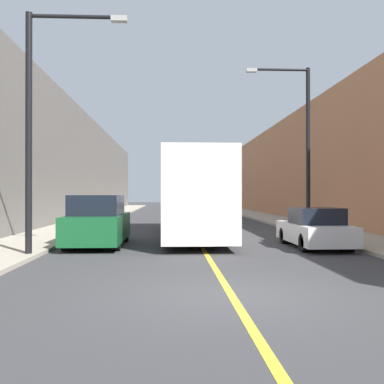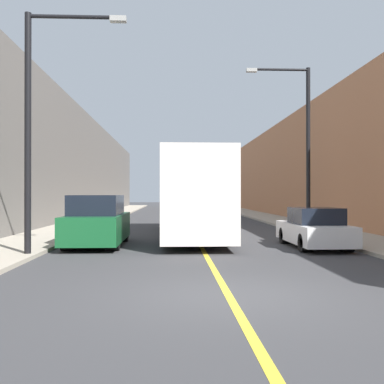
{
  "view_description": "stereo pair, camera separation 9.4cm",
  "coord_description": "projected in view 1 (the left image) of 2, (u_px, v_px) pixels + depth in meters",
  "views": [
    {
      "loc": [
        -1.17,
        -8.48,
        1.92
      ],
      "look_at": [
        -0.1,
        13.11,
        2.03
      ],
      "focal_mm": 42.0,
      "sensor_mm": 36.0,
      "label": 1
    },
    {
      "loc": [
        -1.08,
        -8.49,
        1.92
      ],
      "look_at": [
        -0.1,
        13.11,
        2.03
      ],
      "focal_mm": 42.0,
      "sensor_mm": 36.0,
      "label": 2
    }
  ],
  "objects": [
    {
      "name": "ground_plane",
      "position": [
        231.0,
        295.0,
        8.52
      ],
      "size": [
        200.0,
        200.0,
        0.0
      ],
      "primitive_type": "plane",
      "color": "#38383A"
    },
    {
      "name": "building_row_right",
      "position": [
        299.0,
        170.0,
        39.0
      ],
      "size": [
        4.0,
        72.0,
        8.04
      ],
      "primitive_type": "cube",
      "color": "#B2724C",
      "rests_on": "ground"
    },
    {
      "name": "street_lamp_left",
      "position": [
        39.0,
        114.0,
        13.6
      ],
      "size": [
        3.07,
        0.24,
        7.31
      ],
      "color": "black",
      "rests_on": "sidewalk_left"
    },
    {
      "name": "parked_suv_left",
      "position": [
        98.0,
        223.0,
        16.56
      ],
      "size": [
        1.94,
        4.71,
        1.89
      ],
      "color": "#145128",
      "rests_on": "ground"
    },
    {
      "name": "road_center_line",
      "position": [
        183.0,
        217.0,
        38.48
      ],
      "size": [
        0.16,
        72.0,
        0.01
      ],
      "primitive_type": "cube",
      "color": "gold",
      "rests_on": "ground"
    },
    {
      "name": "bus",
      "position": [
        192.0,
        195.0,
        20.24
      ],
      "size": [
        2.55,
        12.35,
        3.55
      ],
      "color": "silver",
      "rests_on": "ground"
    },
    {
      "name": "sidewalk_right",
      "position": [
        259.0,
        216.0,
        38.81
      ],
      "size": [
        2.9,
        72.0,
        0.12
      ],
      "primitive_type": "cube",
      "color": "#A89E8C",
      "rests_on": "ground"
    },
    {
      "name": "car_right_near",
      "position": [
        315.0,
        229.0,
        16.12
      ],
      "size": [
        1.76,
        4.22,
        1.44
      ],
      "color": "silver",
      "rests_on": "ground"
    },
    {
      "name": "sidewalk_left",
      "position": [
        106.0,
        216.0,
        38.16
      ],
      "size": [
        2.9,
        72.0,
        0.12
      ],
      "primitive_type": "cube",
      "color": "#A89E8C",
      "rests_on": "ground"
    },
    {
      "name": "building_row_left",
      "position": [
        65.0,
        166.0,
        38.01
      ],
      "size": [
        4.0,
        72.0,
        8.63
      ],
      "primitive_type": "cube",
      "color": "#66605B",
      "rests_on": "ground"
    },
    {
      "name": "street_lamp_right",
      "position": [
        302.0,
        137.0,
        21.42
      ],
      "size": [
        3.07,
        0.24,
        7.84
      ],
      "color": "black",
      "rests_on": "sidewalk_right"
    }
  ]
}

